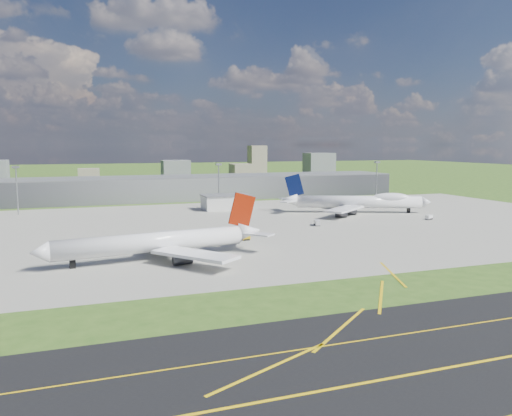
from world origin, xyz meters
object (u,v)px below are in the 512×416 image
object	(u,v)px
tug_yellow	(246,238)
airliner_red_twin	(161,242)
van_white_near	(317,223)
airliner_blue_quad	(359,202)
van_white_far	(429,217)

from	to	relation	value
tug_yellow	airliner_red_twin	bearing A→B (deg)	-156.65
van_white_near	tug_yellow	bearing A→B (deg)	133.47
airliner_blue_quad	van_white_near	xyz separation A→B (m)	(-41.39, -32.49, -4.65)
tug_yellow	van_white_far	distance (m)	104.93
airliner_red_twin	van_white_near	distance (m)	89.85
van_white_near	van_white_far	distance (m)	60.63
airliner_red_twin	van_white_near	xyz separation A→B (m)	(78.24, 43.97, -4.25)
airliner_blue_quad	van_white_far	size ratio (longest dim) A/B	16.39
airliner_red_twin	van_white_near	size ratio (longest dim) A/B	14.33
tug_yellow	van_white_near	world-z (taller)	van_white_near
van_white_near	airliner_red_twin	bearing A→B (deg)	133.92
airliner_red_twin	tug_yellow	xyz separation A→B (m)	(36.04, 20.70, -4.67)
tug_yellow	van_white_far	bearing A→B (deg)	5.09
airliner_red_twin	tug_yellow	bearing A→B (deg)	-158.12
tug_yellow	van_white_near	bearing A→B (deg)	22.36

